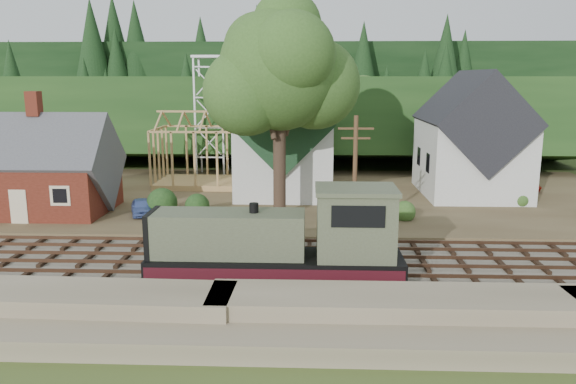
{
  "coord_description": "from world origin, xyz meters",
  "views": [
    {
      "loc": [
        4.2,
        -29.57,
        10.33
      ],
      "look_at": [
        2.77,
        6.0,
        3.0
      ],
      "focal_mm": 35.0,
      "sensor_mm": 36.0,
      "label": 1
    }
  ],
  "objects_px": {
    "locomotive": "(285,245)",
    "car_blue": "(141,207)",
    "car_green": "(38,194)",
    "car_red": "(516,185)"
  },
  "relations": [
    {
      "from": "locomotive",
      "to": "car_green",
      "type": "relative_size",
      "value": 3.09
    },
    {
      "from": "car_blue",
      "to": "car_green",
      "type": "distance_m",
      "value": 10.33
    },
    {
      "from": "locomotive",
      "to": "car_red",
      "type": "xyz_separation_m",
      "value": [
        19.49,
        22.99,
        -1.28
      ]
    },
    {
      "from": "car_red",
      "to": "locomotive",
      "type": "bearing_deg",
      "value": 132.44
    },
    {
      "from": "locomotive",
      "to": "car_green",
      "type": "height_order",
      "value": "locomotive"
    },
    {
      "from": "locomotive",
      "to": "car_blue",
      "type": "height_order",
      "value": "locomotive"
    },
    {
      "from": "locomotive",
      "to": "car_green",
      "type": "xyz_separation_m",
      "value": [
        -20.89,
        17.12,
        -1.22
      ]
    },
    {
      "from": "locomotive",
      "to": "car_blue",
      "type": "distance_m",
      "value": 17.54
    },
    {
      "from": "car_blue",
      "to": "car_red",
      "type": "xyz_separation_m",
      "value": [
        30.75,
        9.6,
        0.01
      ]
    },
    {
      "from": "car_blue",
      "to": "car_green",
      "type": "height_order",
      "value": "car_green"
    }
  ]
}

